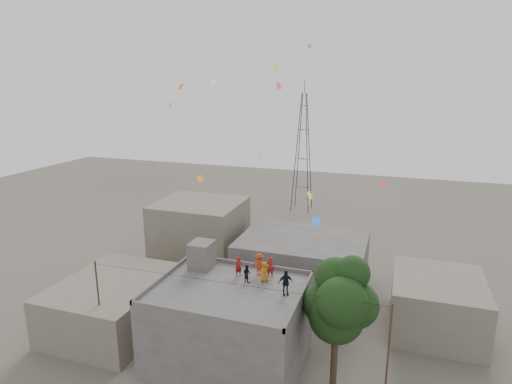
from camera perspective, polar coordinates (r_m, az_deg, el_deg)
ground at (r=32.77m, az=-3.52°, el=-22.31°), size 140.00×140.00×0.00m
main_building at (r=31.04m, az=-3.61°, el=-17.79°), size 10.00×8.00×6.10m
parapet at (r=29.47m, az=-3.71°, el=-12.51°), size 10.00×8.00×0.30m
stair_head_box at (r=32.47m, az=-7.25°, el=-8.31°), size 1.60×1.80×2.00m
neighbor_west at (r=38.02m, az=-18.37°, el=-13.92°), size 8.00×10.00×4.00m
neighbor_north at (r=42.66m, az=6.19°, el=-9.28°), size 12.00×9.00×5.00m
neighbor_northwest at (r=47.79m, az=-7.46°, el=-5.38°), size 9.00×8.00×7.00m
neighbor_east at (r=38.57m, az=22.94°, el=-13.61°), size 7.00×8.00×4.40m
tree at (r=28.38m, az=11.12°, el=-14.23°), size 4.90×4.60×9.10m
utility_line at (r=29.49m, az=-3.66°, el=-17.90°), size 20.12×0.62×7.40m
transmission_tower at (r=66.61m, az=6.25°, el=5.24°), size 2.97×2.97×20.01m
person_red_adult at (r=30.80m, az=1.89°, el=-9.96°), size 0.59×0.42×1.54m
person_orange_child at (r=30.19m, az=1.09°, el=-10.58°), size 0.84×0.71×1.45m
person_dark_child at (r=30.21m, az=-1.24°, el=-10.79°), size 0.74×0.67×1.24m
person_dark_adult at (r=28.47m, az=3.96°, el=-11.98°), size 1.06×0.85×1.68m
person_orange_adult at (r=31.05m, az=0.44°, el=-9.62°), size 1.08×0.63×1.67m
person_red_child at (r=30.95m, az=-2.34°, el=-9.92°), size 0.63×0.63×1.47m
kites at (r=32.60m, az=1.01°, el=8.46°), size 16.05×18.55×12.67m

